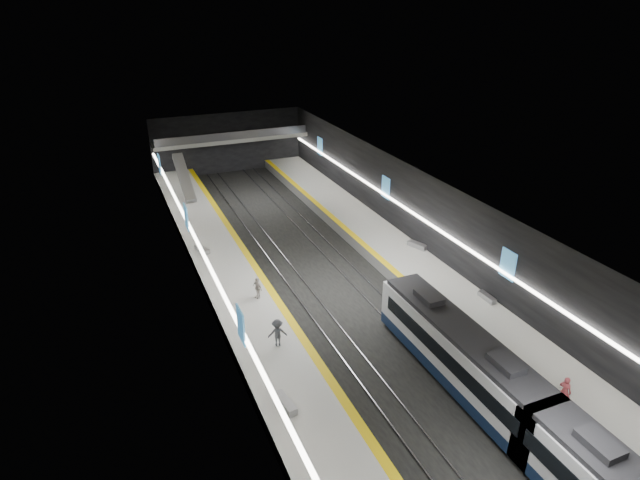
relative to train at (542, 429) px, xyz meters
name	(u,v)px	position (x,y,z in m)	size (l,w,h in m)	color
ground	(336,293)	(-2.50, 19.69, -2.20)	(70.00, 70.00, 0.00)	black
ceiling	(338,202)	(-2.50, 19.69, 5.80)	(20.00, 70.00, 0.04)	beige
wall_left	(211,273)	(-12.50, 19.69, 1.80)	(0.04, 70.00, 8.00)	black
wall_right	(444,229)	(7.50, 19.69, 1.80)	(0.04, 70.00, 8.00)	black
wall_back	(228,143)	(-2.50, 54.69, 1.80)	(20.00, 0.04, 8.00)	black
platform_left	(247,307)	(-10.00, 19.69, -1.70)	(5.00, 70.00, 1.00)	slate
tile_surface_left	(247,301)	(-10.00, 19.69, -1.19)	(5.00, 70.00, 0.02)	#B4B4AF
tactile_strip_left	(274,295)	(-7.80, 19.69, -1.18)	(0.60, 70.00, 0.02)	yellow
platform_right	(415,271)	(5.00, 19.69, -1.70)	(5.00, 70.00, 1.00)	slate
tile_surface_right	(416,266)	(5.00, 19.69, -1.19)	(5.00, 70.00, 0.02)	#B4B4AF
tactile_strip_right	(394,270)	(2.80, 19.69, -1.18)	(0.60, 70.00, 0.02)	yellow
rails	(336,293)	(-2.50, 19.69, -2.14)	(6.52, 70.00, 0.12)	gray
train	(542,429)	(0.00, 0.00, 0.00)	(2.69, 28.68, 3.60)	#101E3A
ad_posters	(332,239)	(-2.50, 20.69, 2.30)	(19.94, 53.50, 2.20)	#4392CA
cove_light_left	(214,275)	(-12.30, 19.69, 1.60)	(0.25, 68.60, 0.12)	white
cove_light_right	(442,232)	(7.30, 19.69, 1.60)	(0.25, 68.60, 0.12)	white
mezzanine_bridge	(231,139)	(-2.50, 52.62, 2.84)	(20.00, 3.00, 1.50)	gray
escalator	(184,177)	(-10.00, 45.69, 0.70)	(1.20, 8.00, 0.60)	#99999E
bench_left_near	(286,403)	(-11.06, 7.87, -0.96)	(0.53, 1.92, 0.47)	#99999E
bench_left_far	(202,249)	(-11.37, 29.55, -0.98)	(0.50, 1.79, 0.44)	#99999E
bench_right_near	(487,297)	(7.00, 12.80, -0.99)	(0.47, 1.68, 0.41)	#99999E
bench_right_far	(417,245)	(7.00, 22.68, -0.96)	(0.54, 1.95, 0.48)	#99999E
passenger_right_a	(565,391)	(3.53, 1.89, -0.24)	(0.69, 0.46, 1.91)	#BC464E
passenger_left_a	(257,288)	(-9.06, 19.89, -0.34)	(1.01, 0.42, 1.72)	beige
passenger_left_b	(277,333)	(-9.60, 13.54, -0.22)	(1.27, 0.73, 1.96)	#44454C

